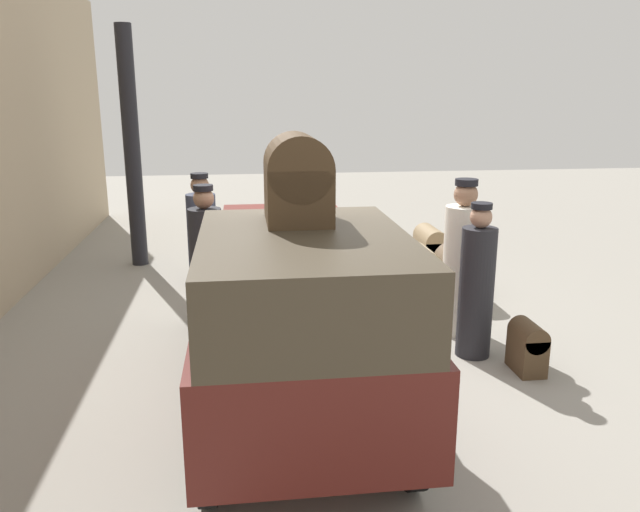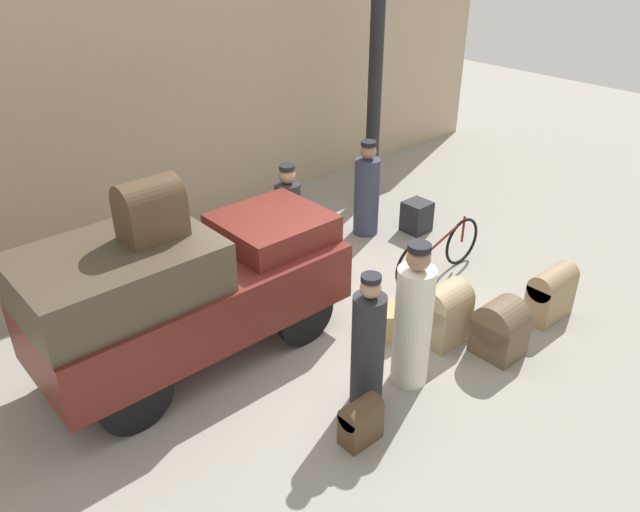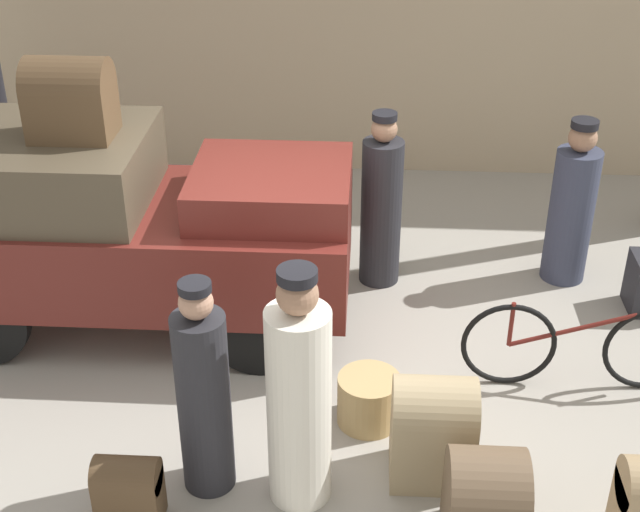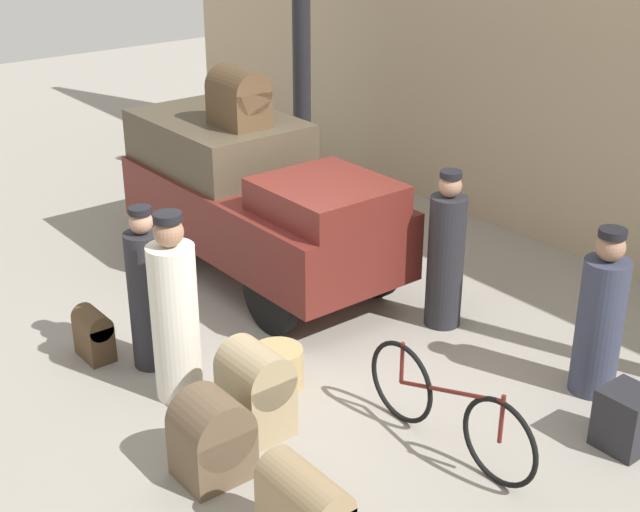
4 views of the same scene
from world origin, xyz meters
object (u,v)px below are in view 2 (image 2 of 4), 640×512
Objects in this scene: porter_lifting_near_truck at (413,322)px; porter_with_bicycle at (367,193)px; wicker_basket at (387,321)px; suitcase_black_upright at (361,420)px; trunk_umber_medium at (551,292)px; conductor_in_dark_uniform at (368,347)px; porter_carrying_trunk at (288,225)px; suitcase_tan_flat at (500,329)px; trunk_wicker_pale at (417,216)px; truck at (183,288)px; bicycle at (439,252)px; trunk_on_truck_roof at (150,209)px; trunk_barrel_dark at (445,312)px.

porter_lifting_near_truck reaches higher than porter_with_bicycle.
wicker_basket is at bearing 59.46° from porter_lifting_near_truck.
porter_lifting_near_truck reaches higher than suitcase_black_upright.
trunk_umber_medium is (1.90, -1.15, 0.19)m from wicker_basket.
porter_carrying_trunk reaches higher than conductor_in_dark_uniform.
suitcase_tan_flat is (-1.10, -3.39, -0.36)m from porter_with_bicycle.
trunk_wicker_pale is 1.02× the size of suitcase_black_upright.
truck is 5.03× the size of trunk_umber_medium.
suitcase_black_upright is at bearing 178.99° from trunk_umber_medium.
porter_carrying_trunk is at bearing 119.45° from trunk_umber_medium.
porter_lifting_near_truck is 1.05× the size of porter_carrying_trunk.
suitcase_black_upright is (-3.44, 0.06, -0.11)m from trunk_umber_medium.
porter_lifting_near_truck is 3.77m from porter_with_bicycle.
truck is 3.89m from bicycle.
trunk_umber_medium reaches higher than trunk_wicker_pale.
trunk_on_truck_roof is at bearing 150.84° from trunk_umber_medium.
porter_lifting_near_truck is 1.33m from suitcase_tan_flat.
conductor_in_dark_uniform is 2.20× the size of suitcase_tan_flat.
porter_lifting_near_truck is at bearing -120.54° from wicker_basket.
wicker_basket is 0.59× the size of trunk_barrel_dark.
porter_lifting_near_truck is (0.63, -0.07, 0.06)m from conductor_in_dark_uniform.
trunk_barrel_dark is at bearing -138.25° from bicycle.
porter_carrying_trunk is 3.33m from suitcase_tan_flat.
truck is at bearing 104.27° from suitcase_black_upright.
bicycle is 1.73m from wicker_basket.
wicker_basket is 1.89m from suitcase_black_upright.
porter_lifting_near_truck reaches higher than trunk_wicker_pale.
porter_with_bicycle reaches higher than wicker_basket.
truck is 2.60m from wicker_basket.
conductor_in_dark_uniform reaches higher than trunk_barrel_dark.
wicker_basket is at bearing 128.88° from trunk_barrel_dark.
bicycle is 2.50m from porter_lifting_near_truck.
trunk_umber_medium is at bearing -9.03° from porter_lifting_near_truck.
bicycle is 2.29× the size of trunk_barrel_dark.
truck reaches higher than porter_with_bicycle.
wicker_basket is 0.90× the size of trunk_wicker_pale.
porter_carrying_trunk is at bearing 87.92° from wicker_basket.
wicker_basket is at bearing -129.51° from porter_with_bicycle.
porter_with_bicycle is 4.75m from suitcase_black_upright.
bicycle is at bearing 41.75° from trunk_barrel_dark.
trunk_wicker_pale is 0.81× the size of trunk_on_truck_roof.
porter_with_bicycle is 3.05× the size of trunk_wicker_pale.
truck is 2.63m from porter_lifting_near_truck.
porter_with_bicycle is at bearing 50.49° from wicker_basket.
conductor_in_dark_uniform is 3.04m from trunk_umber_medium.
trunk_on_truck_roof is (-1.30, 1.95, 1.32)m from conductor_in_dark_uniform.
porter_carrying_trunk is at bearing 20.57° from truck.
suitcase_black_upright is (-3.18, -1.61, -0.11)m from bicycle.
trunk_barrel_dark is at bearing 115.45° from suitcase_tan_flat.
bicycle is (3.77, -0.72, -0.60)m from truck.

